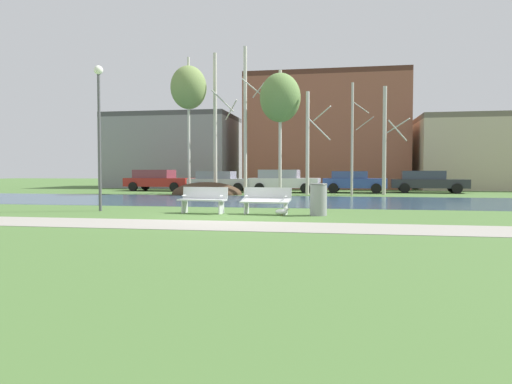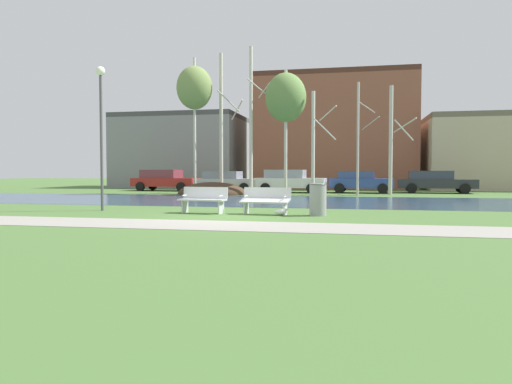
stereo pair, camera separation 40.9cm
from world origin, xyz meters
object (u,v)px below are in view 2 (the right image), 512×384
object	(u,v)px
bench_right	(266,200)
bench_left	(203,199)
parked_suv_fifth_dark	(435,181)
seagull	(281,211)
parked_sedan_second_silver	(226,181)
parked_van_nearest_red	(165,180)
parked_wagon_fourth_blue	(360,181)
streetlamp	(101,114)
parked_hatch_third_white	(289,180)
trash_bin	(318,199)

from	to	relation	value
bench_right	bench_left	bearing A→B (deg)	180.00
bench_left	parked_suv_fifth_dark	xyz separation A→B (m)	(10.04, 16.88, 0.29)
seagull	parked_suv_fifth_dark	world-z (taller)	parked_suv_fifth_dark
parked_sedan_second_silver	bench_right	bearing A→B (deg)	-70.41
parked_van_nearest_red	bench_left	bearing A→B (deg)	-63.60
parked_suv_fifth_dark	parked_wagon_fourth_blue	bearing A→B (deg)	-170.67
streetlamp	parked_wagon_fourth_blue	world-z (taller)	streetlamp
bench_right	streetlamp	world-z (taller)	streetlamp
streetlamp	parked_van_nearest_red	bearing A→B (deg)	105.23
seagull	parked_hatch_third_white	bearing A→B (deg)	96.68
seagull	parked_sedan_second_silver	bearing A→B (deg)	110.95
parked_hatch_third_white	parked_wagon_fourth_blue	size ratio (longest dim) A/B	1.13
bench_left	seagull	bearing A→B (deg)	-7.69
bench_right	streetlamp	size ratio (longest dim) A/B	0.32
bench_left	parked_wagon_fourth_blue	bearing A→B (deg)	71.60
parked_sedan_second_silver	trash_bin	bearing A→B (deg)	-65.33
bench_right	parked_sedan_second_silver	bearing A→B (deg)	109.59
seagull	parked_sedan_second_silver	xyz separation A→B (m)	(-6.23, 16.27, 0.61)
bench_right	seagull	world-z (taller)	bench_right
parked_van_nearest_red	seagull	bearing A→B (deg)	-57.28
seagull	bench_right	bearing A→B (deg)	147.38
streetlamp	parked_hatch_third_white	bearing A→B (deg)	73.39
parked_van_nearest_red	parked_hatch_third_white	distance (m)	9.19
trash_bin	parked_van_nearest_red	xyz separation A→B (m)	(-12.15, 16.91, 0.26)
parked_wagon_fourth_blue	parked_suv_fifth_dark	size ratio (longest dim) A/B	0.85
bench_left	streetlamp	world-z (taller)	streetlamp
trash_bin	seagull	xyz separation A→B (m)	(-1.13, -0.26, -0.39)
bench_left	parked_suv_fifth_dark	size ratio (longest dim) A/B	0.34
parked_sedan_second_silver	parked_suv_fifth_dark	xyz separation A→B (m)	(13.58, 0.97, 0.01)
bench_left	bench_right	distance (m)	2.12
bench_left	streetlamp	bearing A→B (deg)	175.97
bench_left	parked_suv_fifth_dark	distance (m)	19.64
bench_right	trash_bin	size ratio (longest dim) A/B	1.63
trash_bin	parked_suv_fifth_dark	distance (m)	18.09
bench_left	parked_sedan_second_silver	distance (m)	16.30
bench_left	parked_sedan_second_silver	size ratio (longest dim) A/B	0.37
bench_right	parked_suv_fifth_dark	xyz separation A→B (m)	(7.92, 16.88, 0.29)
parked_suv_fifth_dark	parked_sedan_second_silver	bearing A→B (deg)	-175.91
trash_bin	parked_suv_fifth_dark	bearing A→B (deg)	69.87
bench_left	seagull	size ratio (longest dim) A/B	3.55
streetlamp	parked_suv_fifth_dark	xyz separation A→B (m)	(13.88, 16.61, -2.66)
trash_bin	seagull	size ratio (longest dim) A/B	2.18
parked_sedan_second_silver	parked_wagon_fourth_blue	size ratio (longest dim) A/B	1.07
bench_right	seagull	bearing A→B (deg)	-32.62
trash_bin	parked_suv_fifth_dark	xyz separation A→B (m)	(6.23, 16.99, 0.23)
bench_right	parked_wagon_fourth_blue	distance (m)	16.44
trash_bin	streetlamp	distance (m)	8.19
bench_left	bench_right	xyz separation A→B (m)	(2.12, 0.00, 0.00)
parked_suv_fifth_dark	trash_bin	bearing A→B (deg)	-110.13
bench_left	parked_van_nearest_red	world-z (taller)	parked_van_nearest_red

